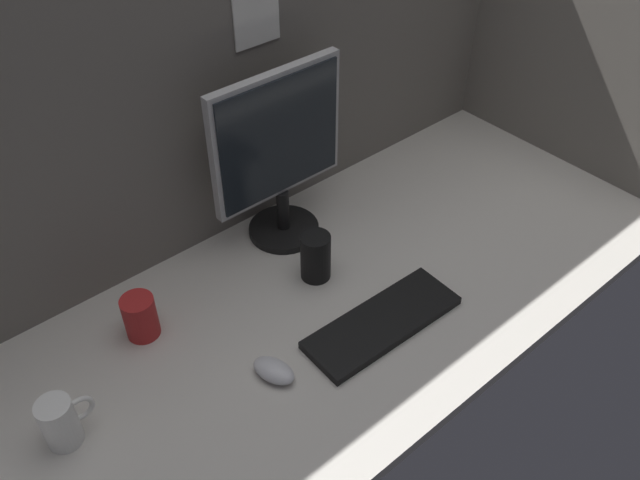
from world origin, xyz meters
TOP-DOWN VIEW (x-y plane):
  - ground_plane at (0.00, 0.00)cm, footprint 180.00×80.00cm
  - cubicle_wall_back at (0.01, 37.50)cm, footprint 180.00×5.50cm
  - cubicle_wall_side at (87.50, 0.00)cm, footprint 5.00×80.00cm
  - monitor at (2.07, 25.12)cm, footprint 35.90×18.00cm
  - keyboard at (-1.22, -14.93)cm, footprint 37.38×14.13cm
  - mouse at (-27.90, -10.26)cm, footprint 8.09×10.79cm
  - mug_ceramic_white at (-66.68, 3.51)cm, footprint 10.37×6.66cm
  - mug_red_plastic at (-42.47, 17.60)cm, footprint 7.28×7.28cm
  - mug_black_travel at (-2.14, 6.89)cm, footprint 7.19×7.19cm

SIDE VIEW (x-z plane):
  - ground_plane at x=0.00cm, z-range -3.00..0.00cm
  - keyboard at x=-1.22cm, z-range 0.00..2.00cm
  - mouse at x=-27.90cm, z-range 0.00..3.40cm
  - mug_red_plastic at x=-42.47cm, z-range 0.00..10.23cm
  - mug_ceramic_white at x=-66.68cm, z-range 0.04..11.02cm
  - mug_black_travel at x=-2.14cm, z-range 0.00..12.19cm
  - monitor at x=2.07cm, z-range 1.78..46.43cm
  - cubicle_wall_side at x=87.50cm, z-range 0.00..78.29cm
  - cubicle_wall_back at x=0.01cm, z-range 0.02..78.31cm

